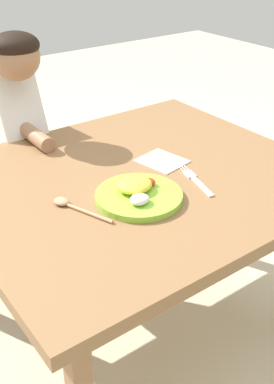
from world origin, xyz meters
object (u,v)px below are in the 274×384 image
Objects in this scene: fork at (196,181)px; spoon at (71,205)px; person at (21,152)px; plate at (138,194)px.

spoon reaches higher than fork.
fork is 0.78m from person.
plate is at bearing 95.55° from person.
person is at bearing -30.63° from spoon.
person is at bearing 95.55° from plate.
plate is 0.24× the size of person.
spoon is (-0.39, 0.10, 0.00)m from fork.
person is (0.12, 0.62, -0.10)m from spoon.
person reaches higher than plate.
fork is (0.21, -0.02, -0.01)m from plate.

